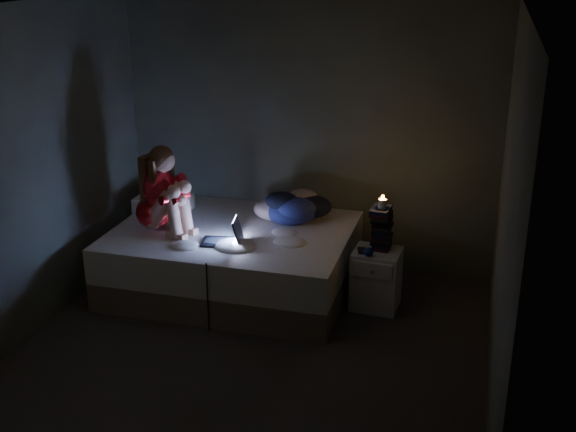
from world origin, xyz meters
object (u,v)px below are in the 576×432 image
at_px(laptop, 221,230).
at_px(bed, 233,259).
at_px(phone, 362,251).
at_px(candle, 382,207).
at_px(nightstand, 376,279).
at_px(woman, 153,187).

bearing_deg(laptop, bed, 82.48).
bearing_deg(phone, bed, 159.51).
distance_m(bed, phone, 1.22).
bearing_deg(laptop, candle, 6.08).
bearing_deg(nightstand, bed, -177.99).
relative_size(woman, phone, 5.72).
relative_size(bed, phone, 15.08).
distance_m(bed, woman, 0.98).
xyz_separation_m(nightstand, phone, (-0.12, -0.05, 0.27)).
relative_size(woman, laptop, 2.35).
bearing_deg(woman, phone, 18.69).
bearing_deg(candle, bed, -177.55).
height_order(laptop, nightstand, laptop).
bearing_deg(bed, phone, -3.51).
xyz_separation_m(bed, laptop, (0.02, -0.33, 0.41)).
xyz_separation_m(woman, laptop, (0.69, -0.15, -0.28)).
height_order(laptop, phone, laptop).
distance_m(nightstand, phone, 0.30).
height_order(laptop, candle, candle).
xyz_separation_m(bed, woman, (-0.67, -0.18, 0.69)).
height_order(woman, laptop, woman).
relative_size(bed, nightstand, 3.98).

